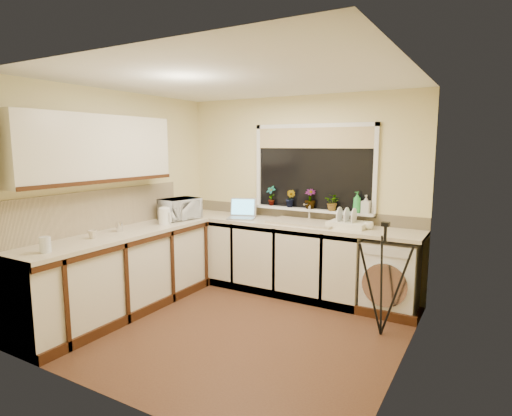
% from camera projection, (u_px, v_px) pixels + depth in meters
% --- Properties ---
extents(floor, '(3.20, 3.20, 0.00)m').
position_uv_depth(floor, '(237.00, 327.00, 4.31)').
color(floor, brown).
rests_on(floor, ground).
extents(ceiling, '(3.20, 3.20, 0.00)m').
position_uv_depth(ceiling, '(235.00, 79.00, 3.94)').
color(ceiling, white).
rests_on(ceiling, ground).
extents(wall_back, '(3.20, 0.00, 3.20)m').
position_uv_depth(wall_back, '(299.00, 193.00, 5.41)').
color(wall_back, beige).
rests_on(wall_back, ground).
extents(wall_front, '(3.20, 0.00, 3.20)m').
position_uv_depth(wall_front, '(116.00, 237.00, 2.84)').
color(wall_front, beige).
rests_on(wall_front, ground).
extents(wall_left, '(0.00, 3.00, 3.00)m').
position_uv_depth(wall_left, '(121.00, 198.00, 4.92)').
color(wall_left, beige).
rests_on(wall_left, ground).
extents(wall_right, '(0.00, 3.00, 3.00)m').
position_uv_depth(wall_right, '(406.00, 223.00, 3.34)').
color(wall_right, beige).
rests_on(wall_right, ground).
extents(base_cabinet_back, '(2.55, 0.60, 0.86)m').
position_uv_depth(base_cabinet_back, '(265.00, 255.00, 5.43)').
color(base_cabinet_back, silver).
rests_on(base_cabinet_back, floor).
extents(base_cabinet_left, '(0.54, 2.40, 0.86)m').
position_uv_depth(base_cabinet_left, '(122.00, 274.00, 4.63)').
color(base_cabinet_left, silver).
rests_on(base_cabinet_left, floor).
extents(worktop_back, '(3.20, 0.60, 0.04)m').
position_uv_depth(worktop_back, '(289.00, 223.00, 5.21)').
color(worktop_back, beige).
rests_on(worktop_back, base_cabinet_back).
extents(worktop_left, '(0.60, 2.40, 0.04)m').
position_uv_depth(worktop_left, '(120.00, 234.00, 4.56)').
color(worktop_left, beige).
rests_on(worktop_left, base_cabinet_left).
extents(upper_cabinet, '(0.28, 1.90, 0.70)m').
position_uv_depth(upper_cabinet, '(95.00, 149.00, 4.37)').
color(upper_cabinet, silver).
rests_on(upper_cabinet, wall_left).
extents(splashback_left, '(0.02, 2.40, 0.45)m').
position_uv_depth(splashback_left, '(101.00, 210.00, 4.67)').
color(splashback_left, beige).
rests_on(splashback_left, wall_left).
extents(splashback_back, '(3.20, 0.02, 0.14)m').
position_uv_depth(splashback_back, '(298.00, 213.00, 5.44)').
color(splashback_back, beige).
rests_on(splashback_back, wall_back).
extents(window_glass, '(1.50, 0.02, 1.00)m').
position_uv_depth(window_glass, '(313.00, 168.00, 5.25)').
color(window_glass, black).
rests_on(window_glass, wall_back).
extents(window_blind, '(1.50, 0.02, 0.25)m').
position_uv_depth(window_blind, '(313.00, 138.00, 5.17)').
color(window_blind, tan).
rests_on(window_blind, wall_back).
extents(windowsill, '(1.60, 0.14, 0.03)m').
position_uv_depth(windowsill, '(311.00, 210.00, 5.28)').
color(windowsill, white).
rests_on(windowsill, wall_back).
extents(sink, '(0.82, 0.46, 0.03)m').
position_uv_depth(sink, '(303.00, 222.00, 5.10)').
color(sink, tan).
rests_on(sink, worktop_back).
extents(faucet, '(0.03, 0.03, 0.24)m').
position_uv_depth(faucet, '(309.00, 211.00, 5.24)').
color(faucet, silver).
rests_on(faucet, worktop_back).
extents(washing_machine, '(0.58, 0.56, 0.80)m').
position_uv_depth(washing_machine, '(391.00, 276.00, 4.67)').
color(washing_machine, white).
rests_on(washing_machine, floor).
extents(laptop, '(0.43, 0.41, 0.25)m').
position_uv_depth(laptop, '(242.00, 213.00, 5.47)').
color(laptop, '#929299').
rests_on(laptop, worktop_back).
extents(kettle, '(0.14, 0.14, 0.19)m').
position_uv_depth(kettle, '(165.00, 216.00, 5.03)').
color(kettle, white).
rests_on(kettle, worktop_left).
extents(dish_rack, '(0.45, 0.34, 0.06)m').
position_uv_depth(dish_rack, '(348.00, 224.00, 4.86)').
color(dish_rack, white).
rests_on(dish_rack, worktop_back).
extents(tripod, '(0.64, 0.64, 1.12)m').
position_uv_depth(tripod, '(383.00, 279.00, 4.05)').
color(tripod, black).
rests_on(tripod, floor).
extents(glass_jug, '(0.10, 0.10, 0.14)m').
position_uv_depth(glass_jug, '(45.00, 245.00, 3.71)').
color(glass_jug, silver).
rests_on(glass_jug, worktop_left).
extents(steel_jar, '(0.08, 0.08, 0.11)m').
position_uv_depth(steel_jar, '(119.00, 227.00, 4.61)').
color(steel_jar, silver).
rests_on(steel_jar, worktop_left).
extents(microwave, '(0.41, 0.53, 0.27)m').
position_uv_depth(microwave, '(180.00, 209.00, 5.37)').
color(microwave, white).
rests_on(microwave, worktop_left).
extents(plant_a, '(0.15, 0.12, 0.26)m').
position_uv_depth(plant_a, '(271.00, 196.00, 5.53)').
color(plant_a, '#999999').
rests_on(plant_a, windowsill).
extents(plant_b, '(0.14, 0.11, 0.23)m').
position_uv_depth(plant_b, '(291.00, 198.00, 5.38)').
color(plant_b, '#999999').
rests_on(plant_b, windowsill).
extents(plant_c, '(0.17, 0.17, 0.25)m').
position_uv_depth(plant_c, '(310.00, 199.00, 5.26)').
color(plant_c, '#999999').
rests_on(plant_c, windowsill).
extents(plant_d, '(0.21, 0.19, 0.21)m').
position_uv_depth(plant_d, '(333.00, 202.00, 5.09)').
color(plant_d, '#999999').
rests_on(plant_d, windowsill).
extents(soap_bottle_green, '(0.12, 0.12, 0.25)m').
position_uv_depth(soap_bottle_green, '(357.00, 202.00, 4.94)').
color(soap_bottle_green, green).
rests_on(soap_bottle_green, windowsill).
extents(soap_bottle_clear, '(0.10, 0.10, 0.21)m').
position_uv_depth(soap_bottle_clear, '(366.00, 204.00, 4.92)').
color(soap_bottle_clear, '#999999').
rests_on(soap_bottle_clear, windowsill).
extents(cup_back, '(0.13, 0.13, 0.09)m').
position_uv_depth(cup_back, '(369.00, 226.00, 4.74)').
color(cup_back, white).
rests_on(cup_back, worktop_back).
extents(cup_left, '(0.10, 0.10, 0.08)m').
position_uv_depth(cup_left, '(93.00, 234.00, 4.27)').
color(cup_left, beige).
rests_on(cup_left, worktop_left).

